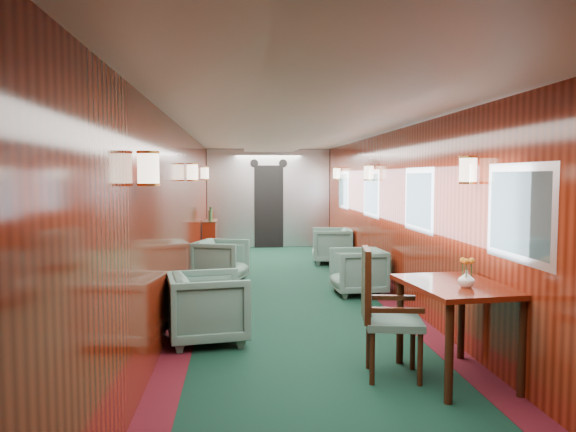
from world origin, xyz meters
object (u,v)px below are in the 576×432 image
object	(u,v)px
armchair_left_near	(208,307)
armchair_right_far	(332,246)
credenza	(210,239)
armchair_right_near	(358,271)
armchair_left_far	(221,261)
side_chair	(381,307)
dining_table	(457,299)

from	to	relation	value
armchair_left_near	armchair_right_far	size ratio (longest dim) A/B	1.04
armchair_left_near	credenza	bearing A→B (deg)	-7.50
armchair_right_near	armchair_right_far	xyz separation A→B (m)	(0.10, 2.95, 0.01)
armchair_right_far	armchair_left_near	bearing A→B (deg)	-16.52
armchair_left_near	armchair_left_far	distance (m)	3.29
side_chair	armchair_right_near	xyz separation A→B (m)	(0.52, 3.36, -0.27)
armchair_right_near	armchair_right_far	world-z (taller)	armchair_right_far
dining_table	armchair_left_near	bearing A→B (deg)	143.32
side_chair	credenza	size ratio (longest dim) A/B	1.03
armchair_right_near	armchair_right_far	distance (m)	2.95
side_chair	armchair_left_far	size ratio (longest dim) A/B	1.45
credenza	armchair_left_near	distance (m)	6.06
armchair_right_near	armchair_left_far	bearing A→B (deg)	-121.09
credenza	armchair_right_near	xyz separation A→B (m)	(2.36, -3.85, -0.08)
armchair_left_far	armchair_right_near	distance (m)	2.31
armchair_left_far	armchair_right_near	xyz separation A→B (m)	(2.03, -1.09, -0.01)
dining_table	armchair_right_near	bearing A→B (deg)	85.32
armchair_right_near	armchair_right_far	bearing A→B (deg)	175.04
dining_table	armchair_right_far	bearing A→B (deg)	83.65
armchair_right_near	dining_table	bearing A→B (deg)	-1.32
armchair_left_near	armchair_left_far	world-z (taller)	armchair_left_near
armchair_right_far	dining_table	bearing A→B (deg)	6.40
credenza	armchair_left_far	xyz separation A→B (m)	(0.32, -2.77, -0.06)
armchair_left_far	armchair_right_far	bearing A→B (deg)	-30.46
credenza	armchair_left_near	size ratio (longest dim) A/B	1.35
side_chair	armchair_right_far	xyz separation A→B (m)	(0.62, 6.31, -0.25)
dining_table	armchair_left_far	world-z (taller)	dining_table
armchair_left_far	armchair_right_near	size ratio (longest dim) A/B	1.04
dining_table	armchair_right_near	world-z (taller)	dining_table
armchair_right_near	side_chair	bearing A→B (deg)	-11.86
armchair_left_far	side_chair	bearing A→B (deg)	-142.80
dining_table	armchair_left_far	xyz separation A→B (m)	(-2.14, 4.56, -0.34)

